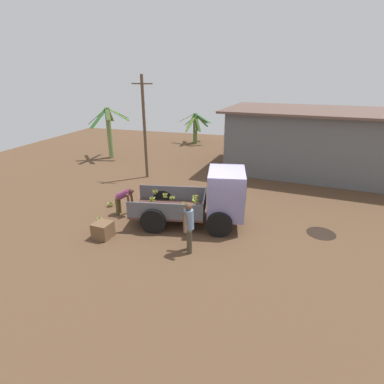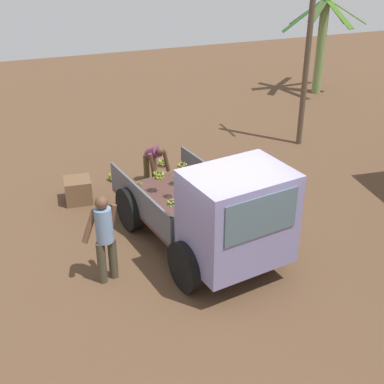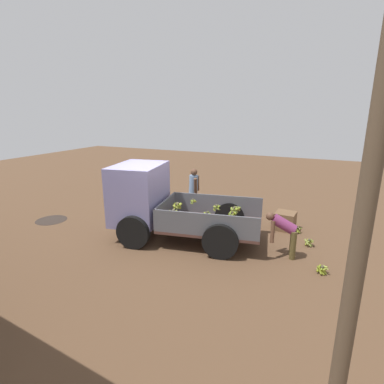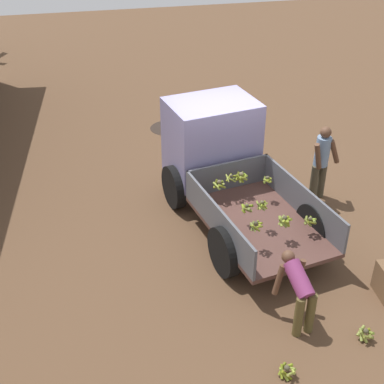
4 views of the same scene
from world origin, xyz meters
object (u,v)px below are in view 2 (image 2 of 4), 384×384
banana_bunch_on_ground_1 (113,176)px  wooden_crate_0 (78,190)px  person_foreground_visitor (104,235)px  utility_pole (308,47)px  person_worker_loading (154,158)px  banana_bunch_on_ground_0 (163,162)px  cargo_truck (223,215)px  banana_bunch_on_ground_2 (82,188)px

banana_bunch_on_ground_1 → wooden_crate_0: (0.79, -0.99, 0.16)m
person_foreground_visitor → utility_pole: bearing=-75.8°
person_worker_loading → banana_bunch_on_ground_0: size_ratio=4.32×
banana_bunch_on_ground_0 → person_foreground_visitor: bearing=-29.0°
person_foreground_visitor → banana_bunch_on_ground_0: 5.04m
banana_bunch_on_ground_0 → wooden_crate_0: wooden_crate_0 is taller
person_foreground_visitor → banana_bunch_on_ground_1: bearing=-33.8°
cargo_truck → banana_bunch_on_ground_0: bearing=166.3°
cargo_truck → banana_bunch_on_ground_0: size_ratio=16.58×
cargo_truck → banana_bunch_on_ground_2: (-3.93, -2.01, -1.00)m
wooden_crate_0 → banana_bunch_on_ground_1: bearing=128.8°
wooden_crate_0 → utility_pole: bearing=101.4°
utility_pole → person_worker_loading: size_ratio=4.64×
utility_pole → banana_bunch_on_ground_1: (0.54, -5.64, -2.68)m
person_worker_loading → banana_bunch_on_ground_1: size_ratio=4.29×
banana_bunch_on_ground_0 → banana_bunch_on_ground_1: bearing=-75.2°
utility_pole → banana_bunch_on_ground_0: utility_pole is taller
banana_bunch_on_ground_2 → banana_bunch_on_ground_0: bearing=108.6°
person_worker_loading → banana_bunch_on_ground_2: bearing=-105.6°
cargo_truck → person_worker_loading: bearing=173.3°
cargo_truck → banana_bunch_on_ground_2: bearing=-163.3°
person_worker_loading → banana_bunch_on_ground_0: bearing=142.8°
banana_bunch_on_ground_2 → person_foreground_visitor: bearing=-2.0°
utility_pole → person_foreground_visitor: bearing=-55.7°
utility_pole → wooden_crate_0: size_ratio=9.04×
cargo_truck → banana_bunch_on_ground_0: 4.81m
person_foreground_visitor → person_worker_loading: (-3.38, 1.90, -0.24)m
utility_pole → person_foreground_visitor: size_ratio=3.16×
person_foreground_visitor → banana_bunch_on_ground_1: person_foreground_visitor is taller
utility_pole → person_foreground_visitor: utility_pole is taller
cargo_truck → banana_bunch_on_ground_1: size_ratio=16.45×
cargo_truck → banana_bunch_on_ground_2: size_ratio=18.11×
banana_bunch_on_ground_1 → cargo_truck: bearing=15.0°
banana_bunch_on_ground_1 → person_foreground_visitor: bearing=-13.7°
person_foreground_visitor → wooden_crate_0: bearing=-19.8°
person_worker_loading → banana_bunch_on_ground_2: size_ratio=4.72×
person_worker_loading → cargo_truck: bearing=-5.6°
person_worker_loading → banana_bunch_on_ground_1: (-0.59, -0.93, -0.59)m
cargo_truck → utility_pole: 6.82m
banana_bunch_on_ground_0 → banana_bunch_on_ground_1: 1.49m
utility_pole → cargo_truck: bearing=-42.7°
banana_bunch_on_ground_1 → wooden_crate_0: bearing=-51.2°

